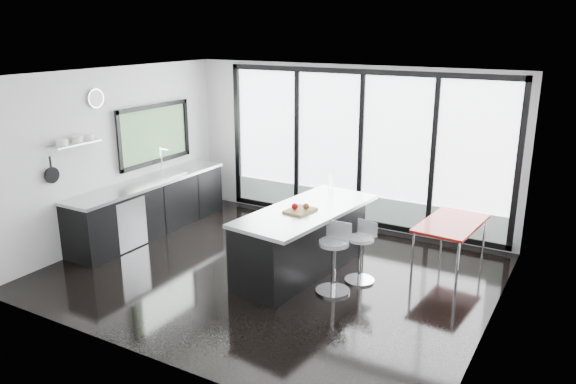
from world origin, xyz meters
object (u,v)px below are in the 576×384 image
Objects in this scene: island at (302,239)px; bar_stool_far at (360,259)px; bar_stool_near at (333,267)px; red_table at (450,245)px.

bar_stool_far is (0.87, 0.10, -0.16)m from island.
island is at bearing 149.06° from bar_stool_near.
bar_stool_near is 1.95m from red_table.
island is 0.80m from bar_stool_near.
bar_stool_near reaches higher than red_table.
island reaches higher than bar_stool_far.
island is 3.36× the size of bar_stool_near.
island reaches higher than bar_stool_near.
bar_stool_near reaches higher than bar_stool_far.
red_table is at bearing 33.74° from island.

